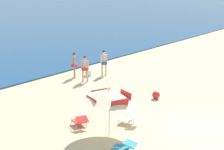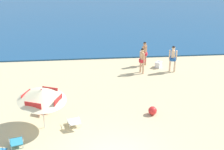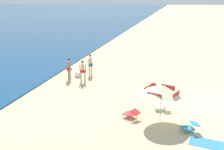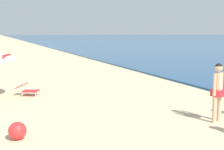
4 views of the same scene
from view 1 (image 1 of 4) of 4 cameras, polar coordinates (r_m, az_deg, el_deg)
name	(u,v)px [view 1 (image 1 of 4)]	position (r m, az deg, el deg)	size (l,w,h in m)	color
ground_plane	(205,128)	(15.54, 15.28, -8.56)	(800.00, 800.00, 0.00)	#CCB78C
beach_umbrella_striped_main	(109,95)	(13.80, -0.49, -3.34)	(3.12, 3.14, 2.12)	silver
lounge_chair_under_umbrella	(129,118)	(15.34, 2.81, -7.24)	(0.70, 0.96, 0.50)	white
lounge_chair_beside_umbrella	(124,146)	(12.75, 2.10, -11.85)	(0.74, 0.97, 0.50)	teal
lounge_chair_facing_sea	(80,121)	(15.13, -5.35, -7.60)	(0.86, 1.02, 0.51)	red
person_standing_near_shore	(85,67)	(22.13, -4.56, 1.35)	(0.42, 0.47, 1.70)	#D8A87F
person_standing_beside	(104,61)	(23.67, -1.37, 2.35)	(0.51, 0.44, 1.79)	beige
person_wading_in	(74,63)	(23.26, -6.33, 1.95)	(0.42, 0.42, 1.72)	tan
cooler_box	(88,73)	(23.84, -4.04, 0.35)	(0.58, 0.61, 0.43)	white
beach_ball	(156,95)	(18.94, 7.38, -3.33)	(0.44, 0.44, 0.44)	red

